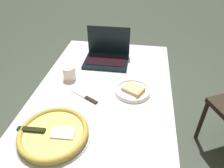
% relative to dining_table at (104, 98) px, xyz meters
% --- Properties ---
extents(ground_plane, '(12.00, 12.00, 0.00)m').
position_rel_dining_table_xyz_m(ground_plane, '(0.00, 0.00, -0.68)').
color(ground_plane, '#384136').
extents(dining_table, '(1.26, 0.80, 0.75)m').
position_rel_dining_table_xyz_m(dining_table, '(0.00, 0.00, 0.00)').
color(dining_table, silver).
rests_on(dining_table, ground_plane).
extents(laptop, '(0.24, 0.31, 0.22)m').
position_rel_dining_table_xyz_m(laptop, '(0.35, 0.04, 0.11)').
color(laptop, black).
rests_on(laptop, dining_table).
extents(pizza_plate, '(0.21, 0.21, 0.04)m').
position_rel_dining_table_xyz_m(pizza_plate, '(-0.01, -0.17, 0.08)').
color(pizza_plate, white).
rests_on(pizza_plate, dining_table).
extents(pizza_tray, '(0.34, 0.34, 0.04)m').
position_rel_dining_table_xyz_m(pizza_tray, '(-0.39, 0.16, 0.09)').
color(pizza_tray, '#92A19C').
rests_on(pizza_tray, dining_table).
extents(table_knife, '(0.11, 0.19, 0.01)m').
position_rel_dining_table_xyz_m(table_knife, '(-0.09, 0.08, 0.07)').
color(table_knife, silver).
rests_on(table_knife, dining_table).
extents(drink_cup, '(0.08, 0.08, 0.09)m').
position_rel_dining_table_xyz_m(drink_cup, '(0.08, 0.24, 0.11)').
color(drink_cup, white).
rests_on(drink_cup, dining_table).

